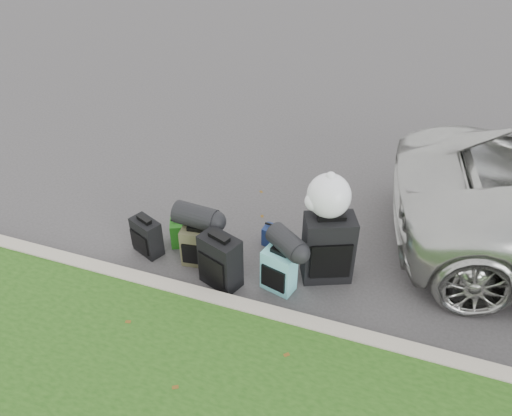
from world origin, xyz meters
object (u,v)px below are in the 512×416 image
(suitcase_large_black_right, at_px, (328,248))
(tote_navy, at_px, (273,236))
(suitcase_large_black_left, at_px, (220,261))
(suitcase_olive, at_px, (197,246))
(suitcase_teal, at_px, (279,271))
(suitcase_small_black, at_px, (147,237))
(tote_green, at_px, (183,233))

(suitcase_large_black_right, xyz_separation_m, tote_navy, (-0.77, 0.35, -0.29))
(suitcase_large_black_left, xyz_separation_m, suitcase_olive, (-0.41, 0.24, -0.08))
(tote_navy, bearing_deg, suitcase_teal, -61.27)
(tote_navy, bearing_deg, suitcase_olive, -133.64)
(suitcase_large_black_left, relative_size, suitcase_large_black_right, 0.78)
(suitcase_large_black_left, bearing_deg, suitcase_olive, 170.30)
(suitcase_large_black_right, height_order, tote_navy, suitcase_large_black_right)
(suitcase_small_black, height_order, suitcase_olive, suitcase_olive)
(suitcase_small_black, height_order, suitcase_large_black_left, suitcase_large_black_left)
(suitcase_olive, height_order, tote_navy, suitcase_olive)
(suitcase_large_black_left, xyz_separation_m, suitcase_large_black_right, (1.12, 0.53, 0.09))
(suitcase_olive, bearing_deg, suitcase_large_black_right, 2.54)
(suitcase_large_black_left, height_order, tote_navy, suitcase_large_black_left)
(suitcase_olive, distance_m, suitcase_teal, 1.07)
(suitcase_small_black, distance_m, suitcase_large_black_left, 1.11)
(suitcase_small_black, bearing_deg, tote_navy, 48.25)
(suitcase_olive, bearing_deg, suitcase_teal, -13.42)
(suitcase_teal, bearing_deg, tote_green, 179.75)
(suitcase_large_black_right, bearing_deg, suitcase_teal, -163.68)
(suitcase_small_black, distance_m, suitcase_teal, 1.74)
(suitcase_small_black, bearing_deg, suitcase_olive, 25.54)
(suitcase_teal, distance_m, tote_green, 1.45)
(suitcase_small_black, height_order, tote_green, suitcase_small_black)
(tote_green, bearing_deg, suitcase_small_black, -164.16)
(suitcase_olive, relative_size, tote_navy, 1.92)
(suitcase_small_black, xyz_separation_m, tote_navy, (1.43, 0.67, -0.11))
(suitcase_olive, distance_m, tote_green, 0.43)
(tote_green, height_order, tote_navy, tote_green)
(suitcase_small_black, relative_size, suitcase_teal, 0.91)
(suitcase_teal, bearing_deg, tote_navy, 127.00)
(suitcase_small_black, bearing_deg, suitcase_large_black_right, 31.42)
(suitcase_large_black_left, bearing_deg, suitcase_large_black_right, 45.43)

